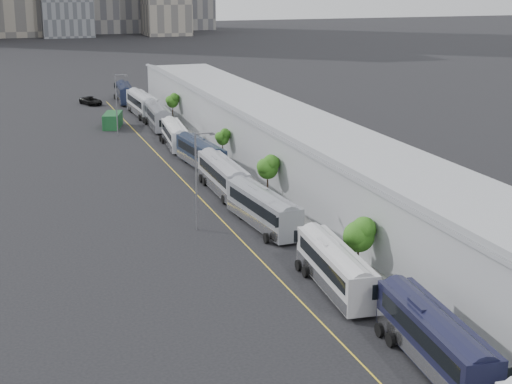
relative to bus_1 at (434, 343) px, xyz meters
name	(u,v)px	position (x,y,z in m)	size (l,w,h in m)	color
sidewalk	(308,205)	(6.27, 36.42, -1.54)	(10.00, 170.00, 0.12)	gray
lane_line	(216,214)	(-4.23, 36.42, -1.59)	(0.12, 160.00, 0.02)	gold
depot	(343,171)	(10.26, 36.42, 1.91)	(12.45, 160.40, 7.20)	gray
bus_1	(434,343)	(0.00, 0.00, 0.00)	(3.80, 13.19, 3.80)	black
bus_2	(335,271)	(-0.76, 13.72, -0.05)	(3.54, 12.75, 3.68)	silver
bus_3	(263,212)	(-0.96, 30.73, 0.00)	(3.71, 13.19, 3.81)	slate
bus_4	(223,178)	(-1.04, 44.67, 0.04)	(2.96, 13.32, 3.88)	#94959D
bus_5	(201,156)	(-0.43, 57.07, -0.06)	(3.66, 12.71, 3.66)	#161F31
bus_6	(175,137)	(-0.80, 70.47, -0.11)	(3.54, 12.33, 3.55)	white
bus_7	(158,118)	(-0.17, 86.02, 0.04)	(3.45, 13.48, 3.90)	slate
bus_8	(142,106)	(-0.38, 98.56, 0.12)	(3.20, 14.07, 4.09)	silver
bus_9	(124,94)	(-0.86, 114.64, -0.06)	(3.57, 12.66, 3.65)	#161C32
tree_1	(359,232)	(2.73, 16.77, 1.91)	(2.68, 2.68, 4.87)	black
tree_2	(268,166)	(2.89, 40.29, 2.23)	(2.36, 2.36, 5.03)	black
tree_3	(222,137)	(3.19, 59.31, 1.78)	(1.75, 1.75, 4.29)	black
tree_4	(172,100)	(3.07, 88.99, 2.35)	(2.01, 2.01, 4.99)	black
street_lamp_near	(198,175)	(-7.22, 32.07, 3.98)	(2.04, 0.22, 9.76)	#59595E
street_lamp_far	(117,101)	(-7.22, 81.85, 3.86)	(2.04, 0.22, 9.53)	#59595E
shipping_container	(113,120)	(-7.11, 88.77, -0.41)	(2.54, 6.35, 2.38)	#144320
suv	(91,101)	(-7.58, 113.51, -0.82)	(2.62, 5.68, 1.58)	black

